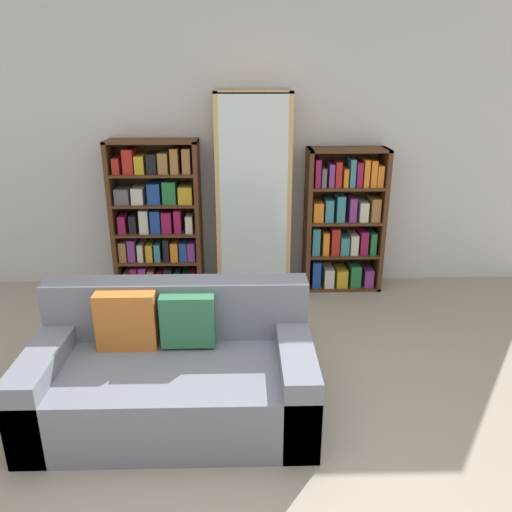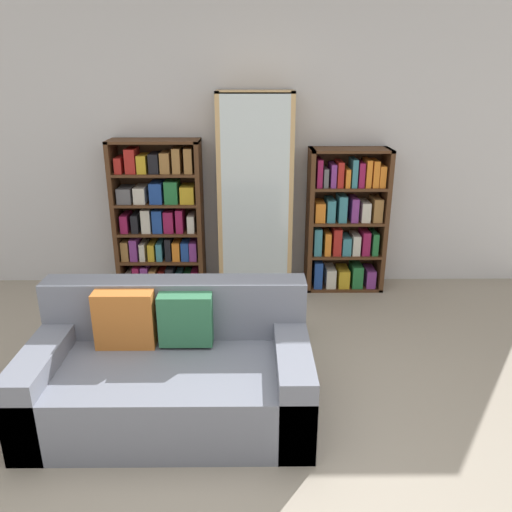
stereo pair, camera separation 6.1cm
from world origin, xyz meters
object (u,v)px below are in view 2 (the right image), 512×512
Objects in this scene: bookshelf_right at (346,222)px; wine_bottle at (299,318)px; bookshelf_left at (160,219)px; couch at (171,372)px; display_cabinet at (255,196)px.

bookshelf_right is 3.40× the size of wine_bottle.
bookshelf_left is 1.06× the size of bookshelf_right.
couch is at bearing -133.06° from wine_bottle.
couch is 1.23× the size of bookshelf_right.
couch is 1.16× the size of bookshelf_left.
couch is 2.39m from bookshelf_right.
bookshelf_left reaches higher than bookshelf_right.
display_cabinet is 0.89m from bookshelf_right.
display_cabinet reaches higher than couch.
couch is at bearing -78.93° from bookshelf_left.
bookshelf_right is at bearing 54.40° from couch.
bookshelf_right is (1.37, 1.92, 0.38)m from couch.
bookshelf_right is at bearing 62.68° from wine_bottle.
wine_bottle is (1.23, -1.00, -0.53)m from bookshelf_left.
bookshelf_right reaches higher than wine_bottle.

